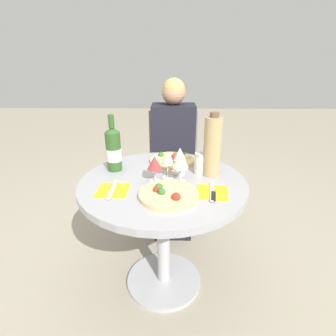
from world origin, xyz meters
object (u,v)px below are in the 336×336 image
Objects in this scene: pizza_large at (168,194)px; tall_carafe at (212,146)px; seated_diner at (173,165)px; dining_table at (163,204)px; wine_bottle at (114,149)px; chair_behind_diner at (173,168)px.

tall_carafe reaches higher than pizza_large.
tall_carafe is (0.20, -0.57, 0.35)m from seated_diner.
wine_bottle is (-0.28, 0.14, 0.27)m from dining_table.
pizza_large is 0.45m from wine_bottle.
tall_carafe is at bearing 47.86° from pizza_large.
dining_table is at bearing -163.14° from tall_carafe.
tall_carafe reaches higher than chair_behind_diner.
chair_behind_diner is 2.82× the size of wine_bottle.
seated_diner is 0.69m from wine_bottle.
chair_behind_diner is 0.84m from wine_bottle.
wine_bottle is (-0.34, -0.66, 0.39)m from chair_behind_diner.
dining_table is 0.66m from seated_diner.
wine_bottle is at bearing 154.05° from dining_table.
seated_diner is 0.70m from tall_carafe.
pizza_large is at bearing -80.32° from dining_table.
pizza_large is 0.38m from tall_carafe.
dining_table is 0.41m from tall_carafe.
pizza_large is 0.82× the size of tall_carafe.
tall_carafe is (0.54, -0.06, 0.04)m from wine_bottle.
chair_behind_diner is 1.02m from pizza_large.
wine_bottle is at bearing 173.95° from tall_carafe.
tall_carafe is (0.20, -0.72, 0.43)m from chair_behind_diner.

